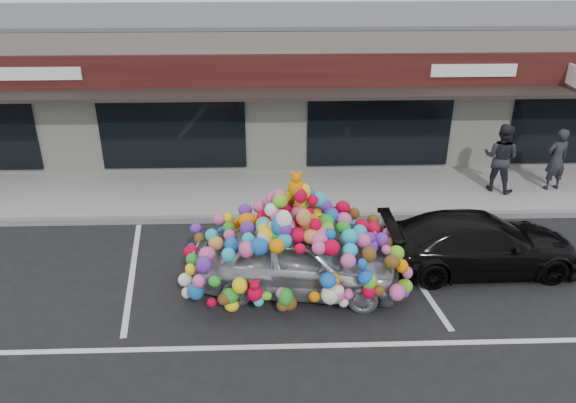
{
  "coord_description": "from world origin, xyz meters",
  "views": [
    {
      "loc": [
        -0.18,
        -10.12,
        6.63
      ],
      "look_at": [
        0.2,
        1.4,
        1.07
      ],
      "focal_mm": 35.0,
      "sensor_mm": 36.0,
      "label": 1
    }
  ],
  "objects_px": {
    "toy_car": "(297,251)",
    "black_sedan": "(480,243)",
    "pedestrian_b": "(501,158)",
    "pedestrian_a": "(556,159)"
  },
  "relations": [
    {
      "from": "pedestrian_a",
      "to": "toy_car",
      "type": "bearing_deg",
      "value": 19.34
    },
    {
      "from": "pedestrian_a",
      "to": "pedestrian_b",
      "type": "distance_m",
      "value": 1.56
    },
    {
      "from": "toy_car",
      "to": "black_sedan",
      "type": "relative_size",
      "value": 1.09
    },
    {
      "from": "pedestrian_a",
      "to": "black_sedan",
      "type": "bearing_deg",
      "value": 36.66
    },
    {
      "from": "toy_car",
      "to": "pedestrian_b",
      "type": "bearing_deg",
      "value": -45.6
    },
    {
      "from": "toy_car",
      "to": "pedestrian_a",
      "type": "xyz_separation_m",
      "value": [
        7.3,
        4.35,
        0.15
      ]
    },
    {
      "from": "pedestrian_b",
      "to": "black_sedan",
      "type": "bearing_deg",
      "value": 101.58
    },
    {
      "from": "pedestrian_b",
      "to": "toy_car",
      "type": "bearing_deg",
      "value": 74.32
    },
    {
      "from": "pedestrian_a",
      "to": "pedestrian_b",
      "type": "xyz_separation_m",
      "value": [
        -1.56,
        -0.01,
        0.08
      ]
    },
    {
      "from": "black_sedan",
      "to": "pedestrian_b",
      "type": "xyz_separation_m",
      "value": [
        1.79,
        3.72,
        0.49
      ]
    }
  ]
}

